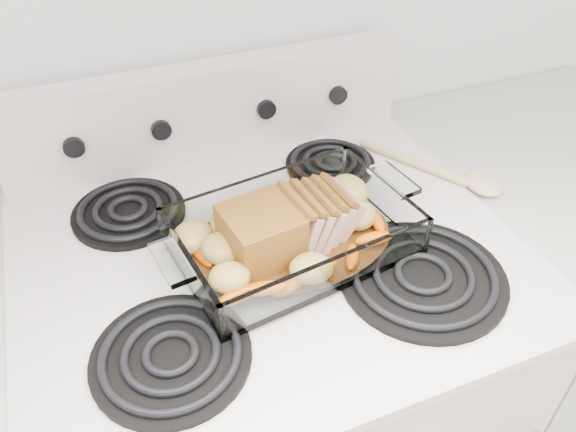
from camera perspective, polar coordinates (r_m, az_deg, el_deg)
name	(u,v)px	position (r m, az deg, el deg)	size (l,w,h in m)	color
electric_range	(271,402)	(1.25, -1.73, -18.35)	(0.78, 0.70, 1.12)	silver
counter_right	(522,316)	(1.53, 22.67, -9.32)	(0.58, 0.68, 0.93)	beige
baking_dish	(293,238)	(0.87, 0.50, -2.27)	(0.35, 0.23, 0.07)	silver
pork_roast	(280,227)	(0.84, -0.81, -1.13)	(0.22, 0.10, 0.08)	#915715
roast_vegetables	(281,219)	(0.89, -0.67, -0.36)	(0.37, 0.20, 0.05)	#F26100
wooden_spoon	(452,173)	(1.08, 16.32, 4.17)	(0.17, 0.25, 0.02)	beige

